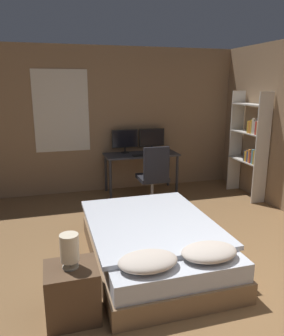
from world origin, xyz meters
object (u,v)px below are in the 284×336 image
Objects in this scene: nightstand at (72,292)px; bedside_lamp at (70,249)px; monitor_right at (152,138)px; desk at (141,159)px; bookshelf at (252,141)px; computer_mouse at (159,154)px; monitor_left at (125,140)px; bed at (153,243)px; keyboard at (144,155)px; office_chair at (153,181)px.

nightstand is 1.62× the size of bedside_lamp.
monitor_right is at bearing 61.88° from nightstand.
desk is 2.02m from bookshelf.
computer_mouse is 1.66m from bookshelf.
monitor_left is at bearing 153.54° from bookshelf.
bed is 4.96× the size of keyboard.
monitor_right is 0.43m from computer_mouse.
bookshelf reaches higher than keyboard.
monitor_left is at bearing 69.35° from nightstand.
bookshelf reaches higher than monitor_left.
monitor_left is at bearing 147.29° from computer_mouse.
bedside_lamp is at bearing -144.51° from bookshelf.
computer_mouse is at bearing 61.82° from office_chair.
bookshelf reaches higher than computer_mouse.
desk is 2.77× the size of monitor_left.
keyboard is 0.40× the size of office_chair.
bedside_lamp is 4.13m from bookshelf.
office_chair is 1.89m from bookshelf.
nightstand is 0.26× the size of bookshelf.
keyboard is at bearing -53.57° from monitor_left.
bookshelf is (3.35, 2.39, 0.37)m from bedside_lamp.
nightstand is at bearing -115.71° from desk.
keyboard reaches higher than nightstand.
bedside_lamp is 3.67m from monitor_left.
bookshelf is (2.38, 1.69, 0.80)m from bed.
keyboard is (1.56, 3.05, 0.09)m from bedside_lamp.
bedside_lamp is at bearing -117.02° from keyboard.
nightstand is 3.46m from keyboard.
bookshelf is (2.06, -1.03, 0.04)m from monitor_left.
monitor_left is 2.31m from bookshelf.
desk is at bearing 64.29° from bedside_lamp.
monitor_left is 1.11m from office_chair.
bed is 29.54× the size of computer_mouse.
bed is 1.20m from nightstand.
bed is at bearing 35.54° from nightstand.
office_chair is at bearing -106.07° from monitor_right.
monitor_left reaches higher than bedside_lamp.
desk is at bearing 90.00° from keyboard.
bed is at bearing -107.35° from monitor_right.
computer_mouse reaches higher than keyboard.
bedside_lamp is (-0.98, -0.70, 0.43)m from bed.
monitor_right is 1.20× the size of keyboard.
nightstand is 0.99× the size of monitor_left.
keyboard is at bearing 90.78° from office_chair.
bed is at bearing -107.98° from office_chair.
keyboard is at bearing 62.98° from bedside_lamp.
office_chair is at bearing -118.18° from computer_mouse.
monitor_left reaches higher than nightstand.
nightstand is 0.99× the size of monitor_right.
bedside_lamp reaches higher than desk.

